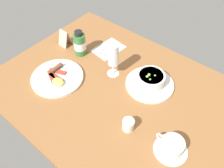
{
  "coord_description": "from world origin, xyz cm",
  "views": [
    {
      "loc": [
        -43.05,
        53.52,
        80.7
      ],
      "look_at": [
        -0.37,
        1.32,
        4.35
      ],
      "focal_mm": 35.93,
      "sensor_mm": 36.0,
      "label": 1
    }
  ],
  "objects_px": {
    "breakfast_plate": "(57,77)",
    "menu_card": "(65,38)",
    "cutlery_setting": "(108,49)",
    "sauce_bottle_green": "(80,44)",
    "porridge_bowl": "(150,81)",
    "coffee_cup": "(172,146)",
    "creamer_jug": "(128,125)",
    "wine_glass": "(113,56)"
  },
  "relations": [
    {
      "from": "breakfast_plate",
      "to": "menu_card",
      "type": "xyz_separation_m",
      "value": [
        0.17,
        -0.21,
        0.04
      ]
    },
    {
      "from": "creamer_jug",
      "to": "sauce_bottle_green",
      "type": "relative_size",
      "value": 0.41
    },
    {
      "from": "sauce_bottle_green",
      "to": "menu_card",
      "type": "height_order",
      "value": "sauce_bottle_green"
    },
    {
      "from": "creamer_jug",
      "to": "porridge_bowl",
      "type": "bearing_deg",
      "value": -76.83
    },
    {
      "from": "wine_glass",
      "to": "breakfast_plate",
      "type": "distance_m",
      "value": 0.3
    },
    {
      "from": "sauce_bottle_green",
      "to": "breakfast_plate",
      "type": "height_order",
      "value": "sauce_bottle_green"
    },
    {
      "from": "coffee_cup",
      "to": "menu_card",
      "type": "bearing_deg",
      "value": -13.56
    },
    {
      "from": "wine_glass",
      "to": "breakfast_plate",
      "type": "height_order",
      "value": "wine_glass"
    },
    {
      "from": "coffee_cup",
      "to": "wine_glass",
      "type": "bearing_deg",
      "value": -22.81
    },
    {
      "from": "cutlery_setting",
      "to": "coffee_cup",
      "type": "height_order",
      "value": "coffee_cup"
    },
    {
      "from": "creamer_jug",
      "to": "breakfast_plate",
      "type": "distance_m",
      "value": 0.43
    },
    {
      "from": "coffee_cup",
      "to": "breakfast_plate",
      "type": "relative_size",
      "value": 0.54
    },
    {
      "from": "wine_glass",
      "to": "breakfast_plate",
      "type": "relative_size",
      "value": 0.71
    },
    {
      "from": "porridge_bowl",
      "to": "creamer_jug",
      "type": "bearing_deg",
      "value": 103.17
    },
    {
      "from": "porridge_bowl",
      "to": "cutlery_setting",
      "type": "height_order",
      "value": "porridge_bowl"
    },
    {
      "from": "cutlery_setting",
      "to": "wine_glass",
      "type": "distance_m",
      "value": 0.22
    },
    {
      "from": "cutlery_setting",
      "to": "wine_glass",
      "type": "bearing_deg",
      "value": 138.02
    },
    {
      "from": "wine_glass",
      "to": "menu_card",
      "type": "relative_size",
      "value": 1.95
    },
    {
      "from": "sauce_bottle_green",
      "to": "menu_card",
      "type": "relative_size",
      "value": 1.53
    },
    {
      "from": "wine_glass",
      "to": "sauce_bottle_green",
      "type": "bearing_deg",
      "value": -2.08
    },
    {
      "from": "creamer_jug",
      "to": "wine_glass",
      "type": "bearing_deg",
      "value": -40.12
    },
    {
      "from": "cutlery_setting",
      "to": "sauce_bottle_green",
      "type": "bearing_deg",
      "value": 52.13
    },
    {
      "from": "menu_card",
      "to": "sauce_bottle_green",
      "type": "bearing_deg",
      "value": 179.81
    },
    {
      "from": "cutlery_setting",
      "to": "porridge_bowl",
      "type": "bearing_deg",
      "value": 166.63
    },
    {
      "from": "cutlery_setting",
      "to": "wine_glass",
      "type": "height_order",
      "value": "wine_glass"
    },
    {
      "from": "porridge_bowl",
      "to": "coffee_cup",
      "type": "height_order",
      "value": "porridge_bowl"
    },
    {
      "from": "porridge_bowl",
      "to": "menu_card",
      "type": "xyz_separation_m",
      "value": [
        0.54,
        0.04,
        0.01
      ]
    },
    {
      "from": "cutlery_setting",
      "to": "menu_card",
      "type": "bearing_deg",
      "value": 29.06
    },
    {
      "from": "wine_glass",
      "to": "porridge_bowl",
      "type": "bearing_deg",
      "value": -164.88
    },
    {
      "from": "coffee_cup",
      "to": "breakfast_plate",
      "type": "distance_m",
      "value": 0.61
    },
    {
      "from": "coffee_cup",
      "to": "menu_card",
      "type": "height_order",
      "value": "menu_card"
    },
    {
      "from": "cutlery_setting",
      "to": "coffee_cup",
      "type": "xyz_separation_m",
      "value": [
        -0.57,
        0.31,
        0.03
      ]
    },
    {
      "from": "menu_card",
      "to": "creamer_jug",
      "type": "bearing_deg",
      "value": 160.27
    },
    {
      "from": "cutlery_setting",
      "to": "creamer_jug",
      "type": "distance_m",
      "value": 0.51
    },
    {
      "from": "coffee_cup",
      "to": "cutlery_setting",
      "type": "bearing_deg",
      "value": -28.37
    },
    {
      "from": "porridge_bowl",
      "to": "wine_glass",
      "type": "relative_size",
      "value": 1.27
    },
    {
      "from": "coffee_cup",
      "to": "creamer_jug",
      "type": "height_order",
      "value": "coffee_cup"
    },
    {
      "from": "coffee_cup",
      "to": "menu_card",
      "type": "distance_m",
      "value": 0.8
    },
    {
      "from": "wine_glass",
      "to": "creamer_jug",
      "type": "bearing_deg",
      "value": 139.88
    },
    {
      "from": "porridge_bowl",
      "to": "coffee_cup",
      "type": "distance_m",
      "value": 0.33
    },
    {
      "from": "menu_card",
      "to": "cutlery_setting",
      "type": "bearing_deg",
      "value": -150.94
    },
    {
      "from": "creamer_jug",
      "to": "breakfast_plate",
      "type": "height_order",
      "value": "creamer_jug"
    }
  ]
}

